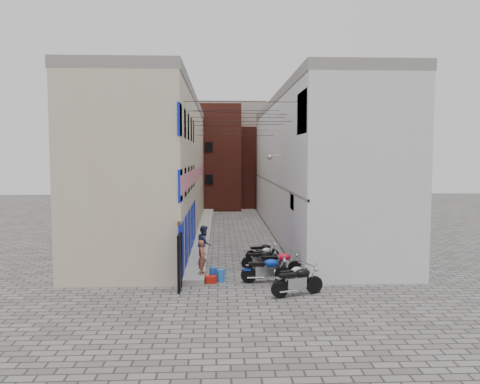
{
  "coord_description": "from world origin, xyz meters",
  "views": [
    {
      "loc": [
        -0.94,
        -18.27,
        5.18
      ],
      "look_at": [
        0.24,
        9.86,
        3.0
      ],
      "focal_mm": 35.0,
      "sensor_mm": 36.0,
      "label": 1
    }
  ],
  "objects": [
    {
      "name": "far_shopfront",
      "position": [
        0.0,
        25.2,
        1.2
      ],
      "size": [
        2.0,
        0.3,
        2.4
      ],
      "primitive_type": "cube",
      "color": "black",
      "rests_on": "ground"
    },
    {
      "name": "motorcycle_d",
      "position": [
        1.56,
        1.51,
        0.61
      ],
      "size": [
        2.13,
        0.79,
        1.21
      ],
      "primitive_type": null,
      "rotation": [
        0.0,
        0.0,
        -1.63
      ],
      "color": "red",
      "rests_on": "ground"
    },
    {
      "name": "building_far_brick_right",
      "position": [
        3.0,
        30.0,
        4.0
      ],
      "size": [
        5.0,
        6.0,
        8.0
      ],
      "primitive_type": "cube",
      "color": "maroon",
      "rests_on": "ground"
    },
    {
      "name": "water_jug_far",
      "position": [
        -1.26,
        1.04,
        0.26
      ],
      "size": [
        0.38,
        0.38,
        0.51
      ],
      "primitive_type": "cylinder",
      "rotation": [
        0.0,
        0.0,
        0.19
      ],
      "color": "#2355B1",
      "rests_on": "ground"
    },
    {
      "name": "motorcycle_b",
      "position": [
        1.9,
        -0.3,
        0.5
      ],
      "size": [
        1.77,
        1.27,
        0.99
      ],
      "primitive_type": null,
      "rotation": [
        0.0,
        0.0,
        -1.09
      ],
      "color": "#AFAFB4",
      "rests_on": "ground"
    },
    {
      "name": "person_a",
      "position": [
        -1.71,
        1.0,
        0.96
      ],
      "size": [
        0.41,
        0.56,
        1.43
      ],
      "primitive_type": "imported",
      "rotation": [
        0.0,
        0.0,
        1.43
      ],
      "color": "#9E4F39",
      "rests_on": "plinth"
    },
    {
      "name": "ground",
      "position": [
        0.0,
        0.0,
        0.0
      ],
      "size": [
        90.0,
        90.0,
        0.0
      ],
      "primitive_type": "plane",
      "color": "#52504D",
      "rests_on": "ground"
    },
    {
      "name": "building_far_concrete",
      "position": [
        0.0,
        34.0,
        5.5
      ],
      "size": [
        8.0,
        5.0,
        11.0
      ],
      "primitive_type": "cube",
      "color": "gray",
      "rests_on": "ground"
    },
    {
      "name": "motorcycle_f",
      "position": [
        1.11,
        3.63,
        0.48
      ],
      "size": [
        1.63,
        1.48,
        0.97
      ],
      "primitive_type": null,
      "rotation": [
        0.0,
        0.0,
        -0.88
      ],
      "color": "silver",
      "rests_on": "ground"
    },
    {
      "name": "plinth",
      "position": [
        -2.05,
        13.0,
        0.12
      ],
      "size": [
        0.9,
        26.0,
        0.25
      ],
      "primitive_type": "cube",
      "color": "gray",
      "rests_on": "ground"
    },
    {
      "name": "building_far_brick_left",
      "position": [
        -2.0,
        28.0,
        5.0
      ],
      "size": [
        6.0,
        6.0,
        10.0
      ],
      "primitive_type": "cube",
      "color": "maroon",
      "rests_on": "ground"
    },
    {
      "name": "motorcycle_a",
      "position": [
        1.9,
        -1.37,
        0.61
      ],
      "size": [
        2.22,
        1.34,
        1.22
      ],
      "primitive_type": null,
      "rotation": [
        0.0,
        0.0,
        -1.23
      ],
      "color": "black",
      "rests_on": "ground"
    },
    {
      "name": "water_jug_near",
      "position": [
        -0.94,
        0.64,
        0.26
      ],
      "size": [
        0.42,
        0.42,
        0.52
      ],
      "primitive_type": "cylinder",
      "rotation": [
        0.0,
        0.0,
        -0.31
      ],
      "color": "blue",
      "rests_on": "ground"
    },
    {
      "name": "red_crate",
      "position": [
        -1.36,
        0.5,
        0.14
      ],
      "size": [
        0.51,
        0.42,
        0.29
      ],
      "primitive_type": "cube",
      "rotation": [
        0.0,
        0.0,
        0.17
      ],
      "color": "#AB150C",
      "rests_on": "ground"
    },
    {
      "name": "building_left",
      "position": [
        -4.98,
        12.95,
        4.5
      ],
      "size": [
        5.1,
        27.0,
        9.0
      ],
      "color": "#C7B496",
      "rests_on": "ground"
    },
    {
      "name": "motorcycle_c",
      "position": [
        0.9,
        0.48,
        0.59
      ],
      "size": [
        2.07,
        0.72,
        1.19
      ],
      "primitive_type": null,
      "rotation": [
        0.0,
        0.0,
        -1.53
      ],
      "color": "#0B2CAE",
      "rests_on": "ground"
    },
    {
      "name": "person_b",
      "position": [
        -1.7,
        3.34,
        1.1
      ],
      "size": [
        0.65,
        0.83,
        1.7
      ],
      "primitive_type": "imported",
      "rotation": [
        0.0,
        0.0,
        1.56
      ],
      "color": "#34344E",
      "rests_on": "plinth"
    },
    {
      "name": "motorcycle_g",
      "position": [
        1.13,
        4.49,
        0.5
      ],
      "size": [
        1.81,
        0.96,
        1.0
      ],
      "primitive_type": null,
      "rotation": [
        0.0,
        0.0,
        -1.32
      ],
      "color": "black",
      "rests_on": "ground"
    },
    {
      "name": "building_right",
      "position": [
        5.0,
        13.0,
        4.51
      ],
      "size": [
        5.94,
        26.0,
        9.0
      ],
      "color": "silver",
      "rests_on": "ground"
    },
    {
      "name": "motorcycle_e",
      "position": [
        0.88,
        2.71,
        0.51
      ],
      "size": [
        1.81,
        0.72,
        1.02
      ],
      "primitive_type": null,
      "rotation": [
        0.0,
        0.0,
        -1.66
      ],
      "color": "black",
      "rests_on": "ground"
    },
    {
      "name": "overhead_wires",
      "position": [
        0.0,
        7.64,
        7.12
      ],
      "size": [
        5.8,
        13.02,
        1.32
      ],
      "color": "black",
      "rests_on": "ground"
    }
  ]
}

